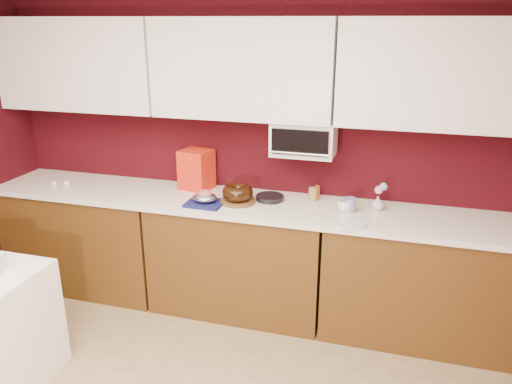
{
  "coord_description": "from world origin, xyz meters",
  "views": [
    {
      "loc": [
        1.09,
        -1.37,
        2.19
      ],
      "look_at": [
        0.16,
        1.84,
        1.02
      ],
      "focal_mm": 35.0,
      "sensor_mm": 36.0,
      "label": 1
    }
  ],
  "objects_px": {
    "bundt_cake": "(238,192)",
    "coffee_mug": "(345,205)",
    "toaster_oven": "(304,138)",
    "foil_ham_nest": "(205,197)",
    "pandoro_box": "(197,169)",
    "blue_jar": "(350,205)",
    "flower_vase": "(378,202)"
  },
  "relations": [
    {
      "from": "foil_ham_nest",
      "to": "pandoro_box",
      "type": "height_order",
      "value": "pandoro_box"
    },
    {
      "from": "bundt_cake",
      "to": "blue_jar",
      "type": "distance_m",
      "value": 0.81
    },
    {
      "from": "toaster_oven",
      "to": "foil_ham_nest",
      "type": "xyz_separation_m",
      "value": [
        -0.66,
        -0.3,
        -0.42
      ]
    },
    {
      "from": "coffee_mug",
      "to": "foil_ham_nest",
      "type": "bearing_deg",
      "value": -171.83
    },
    {
      "from": "coffee_mug",
      "to": "flower_vase",
      "type": "bearing_deg",
      "value": 24.18
    },
    {
      "from": "bundt_cake",
      "to": "flower_vase",
      "type": "distance_m",
      "value": 1.01
    },
    {
      "from": "bundt_cake",
      "to": "coffee_mug",
      "type": "distance_m",
      "value": 0.78
    },
    {
      "from": "coffee_mug",
      "to": "toaster_oven",
      "type": "bearing_deg",
      "value": 154.27
    },
    {
      "from": "bundt_cake",
      "to": "pandoro_box",
      "type": "xyz_separation_m",
      "value": [
        -0.41,
        0.22,
        0.08
      ]
    },
    {
      "from": "foil_ham_nest",
      "to": "flower_vase",
      "type": "bearing_deg",
      "value": 11.24
    },
    {
      "from": "pandoro_box",
      "to": "flower_vase",
      "type": "distance_m",
      "value": 1.42
    },
    {
      "from": "coffee_mug",
      "to": "blue_jar",
      "type": "height_order",
      "value": "same"
    },
    {
      "from": "foil_ham_nest",
      "to": "coffee_mug",
      "type": "bearing_deg",
      "value": 8.17
    },
    {
      "from": "toaster_oven",
      "to": "coffee_mug",
      "type": "bearing_deg",
      "value": -25.73
    },
    {
      "from": "toaster_oven",
      "to": "bundt_cake",
      "type": "distance_m",
      "value": 0.63
    },
    {
      "from": "toaster_oven",
      "to": "blue_jar",
      "type": "height_order",
      "value": "toaster_oven"
    },
    {
      "from": "blue_jar",
      "to": "pandoro_box",
      "type": "bearing_deg",
      "value": 171.73
    },
    {
      "from": "blue_jar",
      "to": "bundt_cake",
      "type": "bearing_deg",
      "value": -176.72
    },
    {
      "from": "foil_ham_nest",
      "to": "coffee_mug",
      "type": "relative_size",
      "value": 1.82
    },
    {
      "from": "blue_jar",
      "to": "coffee_mug",
      "type": "bearing_deg",
      "value": -166.1
    },
    {
      "from": "foil_ham_nest",
      "to": "toaster_oven",
      "type": "bearing_deg",
      "value": 24.68
    },
    {
      "from": "bundt_cake",
      "to": "foil_ham_nest",
      "type": "relative_size",
      "value": 1.26
    },
    {
      "from": "pandoro_box",
      "to": "foil_ham_nest",
      "type": "bearing_deg",
      "value": -47.57
    },
    {
      "from": "pandoro_box",
      "to": "blue_jar",
      "type": "xyz_separation_m",
      "value": [
        1.23,
        -0.18,
        -0.11
      ]
    },
    {
      "from": "toaster_oven",
      "to": "pandoro_box",
      "type": "relative_size",
      "value": 1.43
    },
    {
      "from": "pandoro_box",
      "to": "bundt_cake",
      "type": "bearing_deg",
      "value": -16.91
    },
    {
      "from": "bundt_cake",
      "to": "flower_vase",
      "type": "bearing_deg",
      "value": 7.81
    },
    {
      "from": "toaster_oven",
      "to": "bundt_cake",
      "type": "xyz_separation_m",
      "value": [
        -0.44,
        -0.2,
        -0.4
      ]
    },
    {
      "from": "toaster_oven",
      "to": "bundt_cake",
      "type": "bearing_deg",
      "value": -155.83
    },
    {
      "from": "foil_ham_nest",
      "to": "coffee_mug",
      "type": "distance_m",
      "value": 1.01
    },
    {
      "from": "bundt_cake",
      "to": "coffee_mug",
      "type": "xyz_separation_m",
      "value": [
        0.78,
        0.04,
        -0.03
      ]
    },
    {
      "from": "blue_jar",
      "to": "flower_vase",
      "type": "distance_m",
      "value": 0.21
    }
  ]
}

